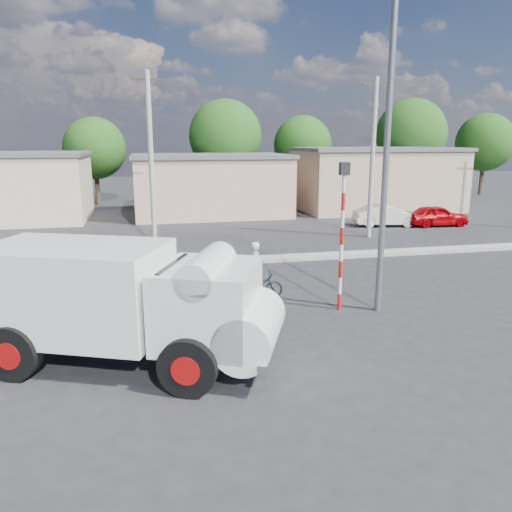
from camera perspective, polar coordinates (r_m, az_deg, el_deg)
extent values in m
plane|color=#28282A|center=(13.05, -1.38, -9.26)|extent=(120.00, 120.00, 0.00)
cube|color=#99968E|center=(20.57, -5.65, -0.68)|extent=(40.00, 0.80, 0.16)
cylinder|color=black|center=(11.83, -26.04, -9.92)|extent=(1.25, 0.79, 1.21)
cylinder|color=red|center=(11.83, -26.04, -9.92)|extent=(0.70, 0.59, 0.59)
cylinder|color=black|center=(13.61, -20.37, -6.43)|extent=(1.25, 0.79, 1.21)
cylinder|color=red|center=(13.61, -20.37, -6.43)|extent=(0.70, 0.59, 0.59)
cylinder|color=black|center=(10.14, -7.76, -12.49)|extent=(1.25, 0.79, 1.21)
cylinder|color=red|center=(10.14, -7.76, -12.49)|extent=(0.70, 0.59, 0.59)
cylinder|color=black|center=(12.17, -4.42, -7.92)|extent=(1.25, 0.79, 1.21)
cylinder|color=red|center=(12.17, -4.42, -7.92)|extent=(0.70, 0.59, 0.59)
cube|color=black|center=(11.78, -15.31, -8.64)|extent=(5.21, 3.25, 0.20)
cube|color=white|center=(11.91, -19.91, -3.60)|extent=(4.57, 3.75, 2.03)
cube|color=white|center=(10.78, -5.48, -5.49)|extent=(2.69, 2.83, 1.70)
cylinder|color=white|center=(10.75, -0.57, -8.29)|extent=(1.98, 2.54, 1.21)
cylinder|color=white|center=(10.56, -5.57, -1.54)|extent=(1.57, 2.37, 0.77)
cube|color=silver|center=(10.85, 1.75, -10.60)|extent=(1.05, 2.24, 0.31)
cube|color=black|center=(10.86, -9.44, -2.74)|extent=(0.80, 1.76, 0.77)
imported|color=#162729|center=(15.89, 0.05, -3.41)|extent=(1.70, 0.63, 0.89)
imported|color=white|center=(15.79, 0.05, -2.24)|extent=(0.39, 0.58, 1.56)
imported|color=silver|center=(30.41, 14.68, 4.50)|extent=(3.98, 1.91, 1.26)
imported|color=#AC0107|center=(31.32, 19.96, 4.36)|extent=(3.69, 1.64, 1.23)
cylinder|color=red|center=(15.18, 9.50, -5.16)|extent=(0.11, 0.11, 0.50)
cylinder|color=white|center=(15.03, 9.57, -3.35)|extent=(0.11, 0.11, 0.50)
cylinder|color=red|center=(14.90, 9.64, -1.51)|extent=(0.11, 0.11, 0.50)
cylinder|color=white|center=(14.78, 9.71, 0.37)|extent=(0.11, 0.11, 0.50)
cylinder|color=red|center=(14.68, 9.79, 2.27)|extent=(0.11, 0.11, 0.50)
cylinder|color=white|center=(14.60, 9.86, 4.20)|extent=(0.11, 0.11, 0.50)
cylinder|color=red|center=(14.53, 9.94, 6.15)|extent=(0.11, 0.11, 0.50)
cylinder|color=white|center=(14.48, 10.02, 8.11)|extent=(0.11, 0.11, 0.50)
cube|color=black|center=(14.45, 10.09, 9.81)|extent=(0.28, 0.18, 0.36)
cylinder|color=slate|center=(14.62, 14.66, 10.88)|extent=(0.18, 0.18, 9.00)
cube|color=#D1A290|center=(34.25, -5.20, 7.94)|extent=(10.00, 7.00, 3.80)
cube|color=#59595B|center=(34.13, -5.27, 11.32)|extent=(10.30, 7.30, 0.24)
cube|color=tan|center=(37.67, 13.41, 8.41)|extent=(11.00, 7.00, 4.20)
cube|color=#59595B|center=(37.56, 13.60, 11.79)|extent=(11.30, 7.30, 0.24)
cylinder|color=#38281E|center=(41.14, -17.71, 8.01)|extent=(0.36, 0.36, 3.47)
sphere|color=#33681F|center=(41.02, -17.97, 11.63)|extent=(4.71, 4.71, 4.71)
cylinder|color=#38281E|center=(40.44, -3.46, 9.04)|extent=(0.36, 0.36, 4.20)
sphere|color=#33681F|center=(40.34, -3.52, 13.51)|extent=(5.70, 5.70, 5.70)
cylinder|color=#38281E|center=(44.02, 5.28, 8.98)|extent=(0.36, 0.36, 3.64)
sphere|color=#33681F|center=(43.91, 5.35, 12.53)|extent=(4.94, 4.94, 4.94)
cylinder|color=#38281E|center=(45.74, 17.02, 9.08)|extent=(0.36, 0.36, 4.37)
sphere|color=#33681F|center=(45.66, 17.30, 13.18)|extent=(5.93, 5.93, 5.93)
cylinder|color=#38281E|center=(50.94, 24.41, 8.53)|extent=(0.36, 0.36, 3.81)
sphere|color=#33681F|center=(50.85, 24.72, 11.73)|extent=(5.17, 5.17, 5.17)
cylinder|color=#99968E|center=(23.87, -11.90, 10.53)|extent=(0.24, 0.24, 8.00)
cube|color=#38281E|center=(23.99, -12.32, 19.15)|extent=(1.40, 0.08, 0.08)
cylinder|color=#99968E|center=(26.40, 13.16, 10.69)|extent=(0.24, 0.24, 8.00)
cube|color=#38281E|center=(26.51, 13.59, 18.48)|extent=(1.40, 0.08, 0.08)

